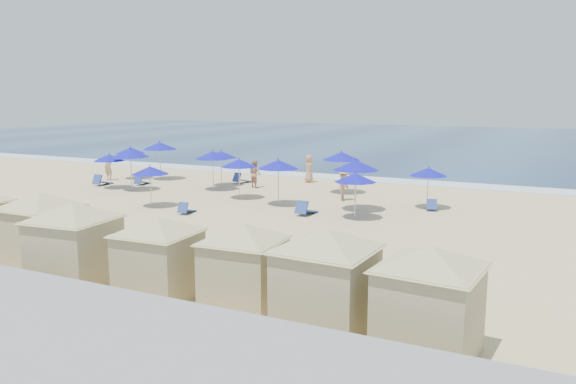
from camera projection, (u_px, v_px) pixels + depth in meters
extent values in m
plane|color=#D7BF88|center=(202.00, 217.00, 26.94)|extent=(160.00, 160.00, 0.00)
cube|color=navy|center=(439.00, 140.00, 75.51)|extent=(160.00, 80.00, 0.06)
cube|color=white|center=(326.00, 177.00, 40.62)|extent=(160.00, 2.50, 0.08)
cube|color=black|center=(185.00, 243.00, 20.75)|extent=(0.73, 0.73, 0.71)
cube|color=tan|center=(43.00, 238.00, 18.73)|extent=(2.07, 2.07, 2.07)
cube|color=tan|center=(41.00, 208.00, 18.56)|extent=(2.17, 2.17, 0.08)
pyramid|color=tan|center=(39.00, 192.00, 18.48)|extent=(4.53, 4.53, 0.52)
cube|color=tan|center=(75.00, 253.00, 16.86)|extent=(2.26, 2.26, 2.08)
cube|color=tan|center=(73.00, 220.00, 16.68)|extent=(2.37, 2.37, 0.08)
pyramid|color=tan|center=(72.00, 202.00, 16.60)|extent=(4.54, 4.54, 0.52)
cube|color=tan|center=(159.00, 266.00, 15.85)|extent=(2.02, 2.02, 1.92)
cube|color=tan|center=(158.00, 233.00, 15.69)|extent=(2.12, 2.12, 0.08)
pyramid|color=tan|center=(157.00, 216.00, 15.61)|extent=(4.20, 4.20, 0.48)
cube|color=tan|center=(244.00, 275.00, 15.10)|extent=(2.01, 2.01, 1.89)
cube|color=tan|center=(244.00, 241.00, 14.95)|extent=(2.11, 2.11, 0.08)
pyramid|color=tan|center=(243.00, 224.00, 14.87)|extent=(4.13, 4.13, 0.47)
cube|color=tan|center=(326.00, 291.00, 13.56)|extent=(2.17, 2.17, 2.08)
cube|color=tan|center=(327.00, 249.00, 13.39)|extent=(2.28, 2.28, 0.08)
pyramid|color=tan|center=(327.00, 228.00, 13.30)|extent=(4.55, 4.55, 0.52)
cube|color=tan|center=(428.00, 312.00, 12.30)|extent=(2.18, 2.18, 2.02)
cube|color=tan|center=(430.00, 268.00, 12.13)|extent=(2.29, 2.29, 0.08)
pyramid|color=tan|center=(431.00, 246.00, 12.05)|extent=(4.40, 4.40, 0.50)
cylinder|color=#A5A8AD|center=(131.00, 166.00, 39.74)|extent=(0.05, 0.05, 1.84)
cone|color=#1010AD|center=(130.00, 150.00, 39.56)|extent=(2.04, 2.04, 0.44)
sphere|color=#1010AD|center=(130.00, 147.00, 39.51)|extent=(0.08, 0.08, 0.08)
cylinder|color=#A5A8AD|center=(110.00, 174.00, 35.48)|extent=(0.05, 0.05, 1.79)
cone|color=#1010AD|center=(109.00, 158.00, 35.30)|extent=(1.98, 1.98, 0.42)
sphere|color=#1010AD|center=(109.00, 153.00, 35.26)|extent=(0.08, 0.08, 0.08)
cylinder|color=#A5A8AD|center=(160.00, 164.00, 39.38)|extent=(0.06, 0.06, 2.16)
cone|color=#1010AD|center=(160.00, 146.00, 39.17)|extent=(2.39, 2.39, 0.51)
sphere|color=#1010AD|center=(159.00, 141.00, 39.12)|extent=(0.09, 0.09, 0.09)
cylinder|color=#A5A8AD|center=(131.00, 173.00, 34.63)|extent=(0.06, 0.06, 2.13)
cone|color=#1010AD|center=(130.00, 153.00, 34.42)|extent=(2.35, 2.35, 0.50)
sphere|color=#1010AD|center=(130.00, 148.00, 34.37)|extent=(0.09, 0.09, 0.09)
cylinder|color=#A5A8AD|center=(221.00, 171.00, 36.54)|extent=(0.05, 0.05, 1.87)
cone|color=#1010AD|center=(221.00, 155.00, 36.36)|extent=(2.07, 2.07, 0.44)
sphere|color=#1010AD|center=(221.00, 150.00, 36.31)|extent=(0.08, 0.08, 0.08)
cylinder|color=#A5A8AD|center=(213.00, 174.00, 34.82)|extent=(0.05, 0.05, 1.99)
cone|color=#1010AD|center=(213.00, 155.00, 34.63)|extent=(2.20, 2.20, 0.47)
sphere|color=#1010AD|center=(213.00, 150.00, 34.58)|extent=(0.08, 0.08, 0.08)
cylinder|color=#A5A8AD|center=(278.00, 187.00, 29.85)|extent=(0.05, 0.05, 2.01)
cone|color=#1010AD|center=(278.00, 164.00, 29.66)|extent=(2.22, 2.22, 0.48)
sphere|color=#1010AD|center=(278.00, 159.00, 29.61)|extent=(0.08, 0.08, 0.08)
cylinder|color=#A5A8AD|center=(239.00, 182.00, 31.87)|extent=(0.05, 0.05, 1.86)
cone|color=#1010AD|center=(239.00, 163.00, 31.69)|extent=(2.06, 2.06, 0.44)
sphere|color=#1010AD|center=(239.00, 158.00, 31.64)|extent=(0.08, 0.08, 0.08)
cylinder|color=#A5A8AD|center=(356.00, 190.00, 28.41)|extent=(0.06, 0.06, 2.13)
cone|color=#1010AD|center=(356.00, 165.00, 28.20)|extent=(2.35, 2.35, 0.50)
sphere|color=#1010AD|center=(356.00, 159.00, 28.15)|extent=(0.09, 0.09, 0.09)
cylinder|color=#A5A8AD|center=(341.00, 176.00, 33.64)|extent=(0.05, 0.05, 2.05)
cone|color=#1010AD|center=(341.00, 156.00, 33.44)|extent=(2.27, 2.27, 0.49)
sphere|color=#1010AD|center=(341.00, 151.00, 33.39)|extent=(0.09, 0.09, 0.09)
cylinder|color=#A5A8AD|center=(428.00, 192.00, 28.97)|extent=(0.05, 0.05, 1.75)
cone|color=#1010AD|center=(428.00, 172.00, 28.80)|extent=(1.94, 1.94, 0.42)
sphere|color=#1010AD|center=(429.00, 167.00, 28.76)|extent=(0.07, 0.07, 0.07)
cylinder|color=#A5A8AD|center=(355.00, 200.00, 26.48)|extent=(0.05, 0.05, 1.81)
cone|color=#1010AD|center=(355.00, 177.00, 26.30)|extent=(2.00, 2.00, 0.43)
sphere|color=#1010AD|center=(356.00, 172.00, 26.26)|extent=(0.08, 0.08, 0.08)
cylinder|color=#A5A8AD|center=(151.00, 190.00, 29.43)|extent=(0.05, 0.05, 1.77)
cone|color=#1010AD|center=(150.00, 170.00, 29.26)|extent=(1.96, 1.96, 0.42)
sphere|color=#1010AD|center=(150.00, 165.00, 29.21)|extent=(0.07, 0.07, 0.07)
cube|color=#273F8F|center=(103.00, 182.00, 36.98)|extent=(0.69, 1.35, 0.36)
cube|color=#273F8F|center=(97.00, 179.00, 36.43)|extent=(0.64, 0.39, 0.64)
cube|color=#273F8F|center=(143.00, 182.00, 37.17)|extent=(0.62, 1.19, 0.32)
cube|color=#273F8F|center=(138.00, 180.00, 36.69)|extent=(0.57, 0.35, 0.56)
cube|color=#273F8F|center=(243.00, 180.00, 37.88)|extent=(0.98, 1.42, 0.36)
cube|color=#273F8F|center=(237.00, 177.00, 37.46)|extent=(0.69, 0.53, 0.63)
cube|color=#273F8F|center=(187.00, 210.00, 27.88)|extent=(0.67, 1.15, 0.30)
cube|color=#273F8F|center=(183.00, 208.00, 27.42)|extent=(0.55, 0.37, 0.53)
cube|color=#273F8F|center=(307.00, 211.00, 27.60)|extent=(0.72, 1.37, 0.36)
cube|color=#273F8F|center=(301.00, 207.00, 27.09)|extent=(0.65, 0.41, 0.64)
cube|color=#273F8F|center=(431.00, 207.00, 28.77)|extent=(0.74, 1.17, 0.30)
cube|color=#273F8F|center=(432.00, 204.00, 28.30)|extent=(0.56, 0.40, 0.53)
imported|color=tan|center=(108.00, 167.00, 38.92)|extent=(0.68, 0.46, 1.81)
imported|color=tan|center=(255.00, 174.00, 35.80)|extent=(1.06, 0.97, 1.76)
imported|color=tan|center=(344.00, 185.00, 31.20)|extent=(0.66, 1.14, 1.77)
imported|color=tan|center=(309.00, 169.00, 38.00)|extent=(1.03, 1.09, 1.88)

